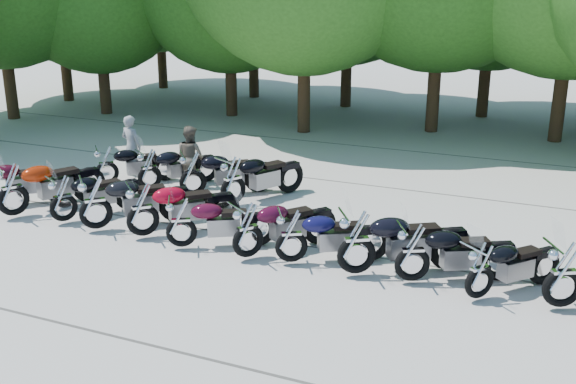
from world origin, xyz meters
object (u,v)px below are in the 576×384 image
at_px(motorcycle_3, 95,201).
at_px(motorcycle_1, 12,188).
at_px(motorcycle_7, 291,235).
at_px(motorcycle_4, 142,208).
at_px(motorcycle_11, 564,273).
at_px(motorcycle_8, 357,240).
at_px(motorcycle_9, 413,251).
at_px(motorcycle_2, 63,197).
at_px(motorcycle_15, 149,168).
at_px(motorcycle_16, 193,172).
at_px(rider_0, 132,146).
at_px(motorcycle_17, 233,179).
at_px(motorcycle_6, 248,229).
at_px(motorcycle_5, 181,221).
at_px(motorcycle_10, 480,269).
at_px(rider_1, 190,157).
at_px(motorcycle_14, 106,164).

bearing_deg(motorcycle_3, motorcycle_1, 47.19).
bearing_deg(motorcycle_7, motorcycle_4, 58.98).
relative_size(motorcycle_7, motorcycle_11, 0.91).
relative_size(motorcycle_8, motorcycle_9, 1.13).
distance_m(motorcycle_2, motorcycle_3, 0.98).
height_order(motorcycle_15, motorcycle_16, motorcycle_16).
distance_m(motorcycle_8, rider_0, 8.50).
bearing_deg(motorcycle_17, motorcycle_3, 81.06).
bearing_deg(motorcycle_17, motorcycle_6, 150.34).
xyz_separation_m(motorcycle_5, motorcycle_10, (5.77, 0.03, -0.03)).
height_order(motorcycle_10, motorcycle_16, motorcycle_16).
xyz_separation_m(motorcycle_1, rider_1, (2.43, 3.64, 0.09)).
height_order(motorcycle_4, motorcycle_16, motorcycle_4).
height_order(motorcycle_10, rider_0, rider_0).
relative_size(motorcycle_3, rider_0, 1.44).
height_order(motorcycle_5, motorcycle_16, motorcycle_16).
height_order(motorcycle_8, motorcycle_11, motorcycle_8).
relative_size(motorcycle_1, motorcycle_15, 1.15).
bearing_deg(motorcycle_10, motorcycle_7, 38.16).
relative_size(motorcycle_5, motorcycle_11, 0.91).
distance_m(motorcycle_6, motorcycle_10, 4.33).
relative_size(motorcycle_6, motorcycle_14, 1.08).
xyz_separation_m(motorcycle_6, motorcycle_11, (5.61, 0.16, 0.02)).
xyz_separation_m(motorcycle_4, motorcycle_11, (8.10, 0.03, -0.01)).
bearing_deg(motorcycle_10, motorcycle_17, 16.36).
relative_size(motorcycle_11, motorcycle_16, 1.01).
bearing_deg(motorcycle_15, motorcycle_9, -165.92).
bearing_deg(motorcycle_17, motorcycle_9, -179.46).
bearing_deg(motorcycle_11, motorcycle_3, 62.11).
xyz_separation_m(motorcycle_5, motorcycle_9, (4.59, 0.24, 0.02)).
height_order(motorcycle_1, motorcycle_10, motorcycle_1).
distance_m(motorcycle_3, motorcycle_5, 2.20).
height_order(motorcycle_5, rider_1, rider_1).
bearing_deg(motorcycle_7, motorcycle_15, 30.53).
height_order(motorcycle_5, rider_0, rider_0).
relative_size(motorcycle_1, motorcycle_14, 1.19).
bearing_deg(motorcycle_1, motorcycle_16, -110.11).
distance_m(motorcycle_4, rider_1, 3.68).
relative_size(motorcycle_17, rider_0, 1.44).
relative_size(motorcycle_2, motorcycle_8, 0.87).
xyz_separation_m(motorcycle_9, motorcycle_14, (-8.64, 2.66, -0.03)).
distance_m(motorcycle_10, rider_1, 8.63).
bearing_deg(rider_0, motorcycle_3, 122.51).
relative_size(motorcycle_3, motorcycle_8, 0.97).
height_order(motorcycle_16, motorcycle_17, motorcycle_17).
bearing_deg(motorcycle_15, motorcycle_4, 156.19).
bearing_deg(motorcycle_2, motorcycle_10, -152.52).
height_order(motorcycle_9, motorcycle_17, motorcycle_17).
height_order(motorcycle_1, motorcycle_8, motorcycle_1).
bearing_deg(motorcycle_4, motorcycle_17, -62.62).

